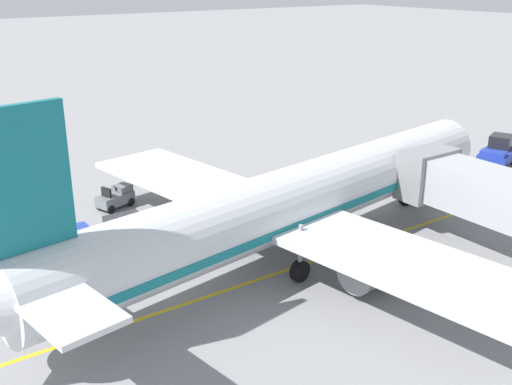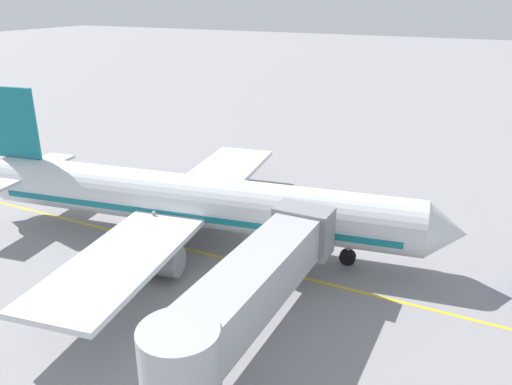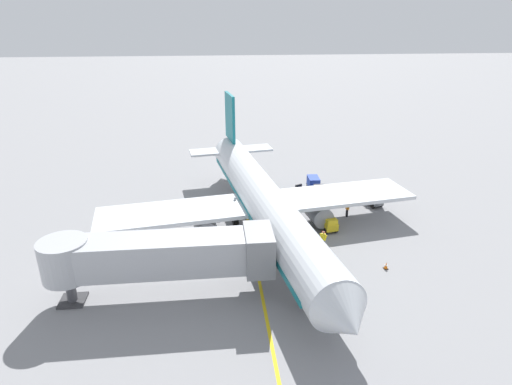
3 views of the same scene
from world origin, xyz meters
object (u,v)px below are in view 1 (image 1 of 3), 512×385
(pushback_tractor, at_px, (498,153))
(safety_cone_nose_left, at_px, (293,182))
(baggage_tug_trailing, at_px, (232,210))
(ground_crew_loader, at_px, (289,201))
(baggage_tug_lead, at_px, (116,197))
(parked_airliner, at_px, (291,203))
(baggage_cart_second_in_train, at_px, (71,239))
(baggage_tug_spare, at_px, (133,242))
(ground_crew_wing_walker, at_px, (176,202))
(baggage_cart_front, at_px, (124,226))

(pushback_tractor, height_order, safety_cone_nose_left, pushback_tractor)
(baggage_tug_trailing, height_order, ground_crew_loader, ground_crew_loader)
(baggage_tug_lead, height_order, baggage_tug_trailing, same)
(parked_airliner, distance_m, baggage_cart_second_in_train, 12.44)
(baggage_tug_trailing, height_order, baggage_tug_spare, same)
(baggage_tug_trailing, relative_size, baggage_tug_spare, 0.97)
(baggage_tug_spare, bearing_deg, baggage_tug_lead, 164.22)
(baggage_tug_trailing, bearing_deg, ground_crew_wing_walker, -136.98)
(baggage_tug_lead, bearing_deg, baggage_cart_front, -18.04)
(ground_crew_loader, distance_m, safety_cone_nose_left, 5.75)
(baggage_tug_trailing, distance_m, baggage_tug_spare, 7.27)
(baggage_tug_trailing, relative_size, ground_crew_loader, 1.59)
(parked_airliner, height_order, safety_cone_nose_left, parked_airliner)
(baggage_tug_trailing, bearing_deg, baggage_cart_second_in_train, -95.35)
(baggage_cart_second_in_train, xyz_separation_m, safety_cone_nose_left, (-2.01, 17.38, -0.66))
(baggage_tug_spare, bearing_deg, ground_crew_wing_walker, 128.01)
(baggage_cart_front, height_order, baggage_cart_second_in_train, same)
(baggage_tug_lead, height_order, baggage_cart_second_in_train, baggage_tug_lead)
(baggage_tug_spare, bearing_deg, parked_airliner, 53.15)
(baggage_tug_trailing, distance_m, ground_crew_wing_walker, 3.73)
(baggage_cart_second_in_train, height_order, ground_crew_loader, ground_crew_loader)
(baggage_tug_spare, xyz_separation_m, baggage_cart_second_in_train, (-1.87, -2.87, 0.24))
(baggage_tug_lead, distance_m, baggage_cart_front, 5.63)
(baggage_tug_spare, bearing_deg, baggage_tug_trailing, 97.35)
(pushback_tractor, xyz_separation_m, ground_crew_loader, (-1.33, -20.46, -0.15))
(baggage_tug_lead, xyz_separation_m, baggage_cart_second_in_train, (5.41, -4.93, 0.24))
(baggage_tug_lead, relative_size, ground_crew_loader, 1.63)
(safety_cone_nose_left, bearing_deg, baggage_cart_second_in_train, -83.40)
(parked_airliner, bearing_deg, baggage_tug_spare, -126.85)
(baggage_tug_lead, height_order, ground_crew_wing_walker, ground_crew_wing_walker)
(pushback_tractor, xyz_separation_m, baggage_tug_spare, (-1.74, -31.19, -0.39))
(baggage_tug_lead, bearing_deg, baggage_cart_second_in_train, -42.33)
(pushback_tractor, relative_size, baggage_cart_second_in_train, 1.67)
(parked_airliner, xyz_separation_m, baggage_cart_front, (-7.23, -6.74, -2.24))
(baggage_cart_second_in_train, bearing_deg, baggage_tug_trailing, 84.65)
(baggage_tug_lead, xyz_separation_m, baggage_tug_spare, (7.28, -2.06, 0.00))
(baggage_tug_lead, distance_m, baggage_tug_trailing, 8.18)
(baggage_cart_second_in_train, distance_m, ground_crew_wing_walker, 7.75)
(pushback_tractor, xyz_separation_m, baggage_tug_lead, (-9.02, -29.14, -0.39))
(ground_crew_loader, height_order, safety_cone_nose_left, ground_crew_loader)
(pushback_tractor, height_order, baggage_cart_second_in_train, pushback_tractor)
(baggage_tug_spare, bearing_deg, baggage_cart_second_in_train, -123.13)
(parked_airliner, height_order, baggage_tug_trailing, parked_airliner)
(baggage_tug_trailing, xyz_separation_m, baggage_tug_spare, (0.93, -7.21, 0.00))
(baggage_cart_second_in_train, relative_size, ground_crew_loader, 1.73)
(baggage_tug_spare, height_order, safety_cone_nose_left, baggage_tug_spare)
(baggage_cart_second_in_train, bearing_deg, parked_airliner, 54.19)
(parked_airliner, height_order, baggage_cart_front, parked_airliner)
(baggage_tug_trailing, distance_m, ground_crew_loader, 3.78)
(pushback_tractor, distance_m, baggage_tug_lead, 30.50)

